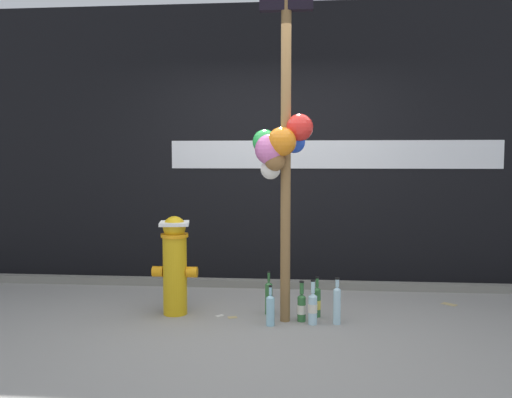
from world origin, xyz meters
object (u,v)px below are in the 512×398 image
Objects in this scene: bottle_2 at (317,301)px; bottle_4 at (269,297)px; fire_hydrant at (175,263)px; bottle_0 at (270,309)px; bottle_3 at (302,306)px; bottle_1 at (337,304)px; bottle_5 at (313,307)px; memorial_post at (281,128)px.

bottle_4 reaches higher than bottle_2.
fire_hydrant is 2.26× the size of bottle_4.
bottle_0 is 0.95× the size of bottle_2.
bottle_2 is 1.02× the size of bottle_3.
fire_hydrant is 1.47m from bottle_1.
memorial_post is at bearing 171.12° from bottle_5.
bottle_1 is (0.47, -0.02, -1.48)m from memorial_post.
bottle_0 is (-0.08, -0.11, -1.51)m from memorial_post.
fire_hydrant is 1.31m from bottle_2.
memorial_post is 7.60× the size of bottle_4.
bottle_1 reaches higher than bottle_0.
bottle_1 is 1.01× the size of bottle_4.
bottle_1 is at bearing -49.80° from bottle_2.
bottle_1 is 1.11× the size of bottle_2.
memorial_post is 8.75× the size of bottle_0.
bottle_1 is 1.04× the size of bottle_5.
fire_hydrant is at bearing 171.13° from bottle_5.
bottle_3 is 0.92× the size of bottle_5.
bottle_2 is (1.27, 0.02, -0.33)m from fire_hydrant.
bottle_5 reaches higher than bottle_0.
bottle_0 is at bearing -144.53° from bottle_2.
bottle_0 is 0.36m from bottle_5.
bottle_2 is (0.39, 0.28, -0.00)m from bottle_0.
memorial_post is 1.52m from bottle_0.
bottle_1 reaches higher than bottle_3.
bottle_5 is at bearing 10.53° from bottle_0.
bottle_4 is (-0.29, 0.18, 0.03)m from bottle_3.
bottle_4 is at bearing 96.07° from bottle_0.
fire_hydrant reaches higher than bottle_4.
bottle_2 reaches higher than bottle_3.
bottle_4 is at bearing 174.12° from bottle_2.
bottle_2 is at bearing 46.26° from bottle_3.
bottle_3 is at bearing 170.06° from bottle_1.
bottle_4 is at bearing 118.39° from memorial_post.
bottle_0 is 0.97× the size of bottle_3.
bottle_3 is at bearing -32.10° from bottle_4.
bottle_3 reaches higher than bottle_0.
fire_hydrant is 2.61× the size of bottle_0.
bottle_3 is 0.89× the size of bottle_4.
memorial_post reaches higher than bottle_0.
bottle_4 is at bearing 158.19° from bottle_1.
bottle_5 is at bearing -38.56° from bottle_3.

